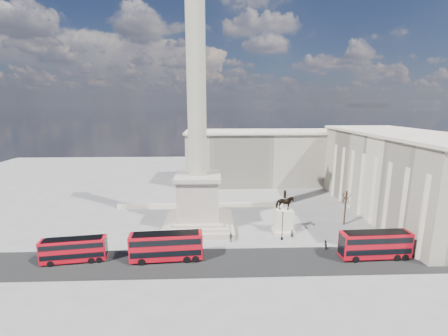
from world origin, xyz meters
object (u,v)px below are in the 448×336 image
red_bus_b (167,246)px  victorian_lamp (283,222)px  nelsons_column (198,164)px  pedestrian_standing (325,245)px  pedestrian_crossing (231,237)px  red_bus_c (375,244)px  red_bus_a (74,250)px  pedestrian_walking (292,234)px  equestrian_statue (284,218)px

red_bus_b → victorian_lamp: bearing=14.4°
nelsons_column → pedestrian_standing: (22.17, -11.40, -12.07)m
red_bus_b → pedestrian_crossing: 12.33m
red_bus_c → pedestrian_crossing: 23.92m
nelsons_column → pedestrian_crossing: bearing=-51.7°
red_bus_a → pedestrian_walking: bearing=3.5°
red_bus_a → red_bus_c: 47.99m
red_bus_c → pedestrian_walking: red_bus_c is taller
red_bus_b → red_bus_a: bearing=175.6°
equestrian_statue → pedestrian_crossing: (-10.54, -3.98, -2.09)m
nelsons_column → red_bus_c: bearing=-26.6°
pedestrian_walking → pedestrian_crossing: bearing=-167.8°
red_bus_c → pedestrian_standing: bearing=153.1°
red_bus_a → red_bus_b: size_ratio=0.86×
pedestrian_standing → equestrian_statue: bearing=-97.8°
nelsons_column → red_bus_b: 18.07m
red_bus_b → pedestrian_crossing: (10.55, 6.20, -1.53)m
equestrian_statue → pedestrian_crossing: size_ratio=4.81×
red_bus_b → pedestrian_crossing: red_bus_b is taller
nelsons_column → equestrian_statue: 19.83m
red_bus_b → pedestrian_crossing: size_ratio=6.50×
nelsons_column → pedestrian_walking: nelsons_column is taller
red_bus_b → pedestrian_walking: (22.04, 7.29, -1.58)m
red_bus_c → victorian_lamp: bearing=149.4°
pedestrian_walking → pedestrian_standing: pedestrian_standing is taller
red_bus_a → red_bus_b: red_bus_b is taller
equestrian_statue → pedestrian_standing: size_ratio=5.02×
pedestrian_crossing → pedestrian_walking: bearing=-137.2°
pedestrian_standing → victorian_lamp: bearing=-75.6°
red_bus_b → pedestrian_standing: red_bus_b is taller
red_bus_c → victorian_lamp: 15.33m
pedestrian_crossing → red_bus_b: bearing=67.9°
nelsons_column → pedestrian_standing: 27.70m
nelsons_column → pedestrian_crossing: 15.63m
red_bus_b → red_bus_c: 33.46m
equestrian_statue → victorian_lamp: bearing=-107.4°
nelsons_column → victorian_lamp: bearing=-25.1°
red_bus_b → equestrian_statue: (21.09, 10.18, 0.56)m
red_bus_b → pedestrian_walking: 23.27m
red_bus_b → pedestrian_walking: red_bus_b is taller
equestrian_statue → pedestrian_walking: 3.72m
victorian_lamp → pedestrian_walking: 3.44m
equestrian_statue → pedestrian_walking: bearing=-71.6°
equestrian_statue → pedestrian_standing: equestrian_statue is taller
nelsons_column → pedestrian_standing: size_ratio=29.37×
red_bus_c → victorian_lamp: size_ratio=1.87×
red_bus_c → equestrian_statue: (-12.37, 10.70, 0.60)m
nelsons_column → red_bus_a: 25.90m
nelsons_column → red_bus_b: (-4.37, -14.04, -10.50)m
nelsons_column → equestrian_statue: bearing=-13.0°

